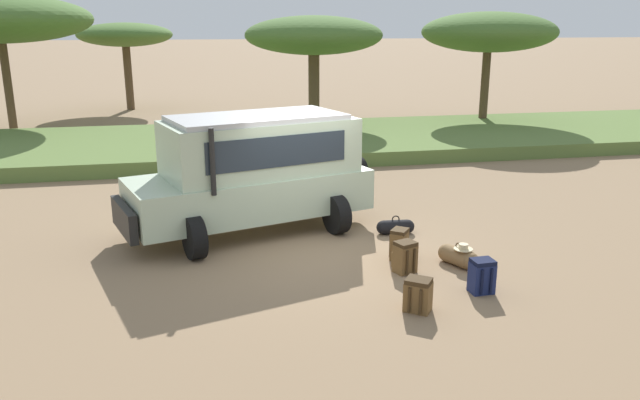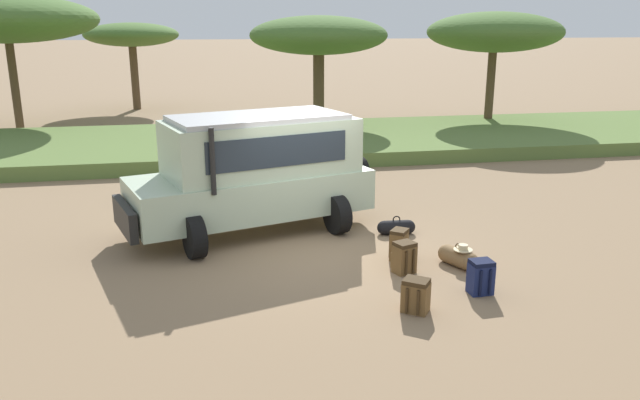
{
  "view_description": "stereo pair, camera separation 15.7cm",
  "coord_description": "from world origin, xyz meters",
  "px_view_note": "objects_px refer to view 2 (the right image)",
  "views": [
    {
      "loc": [
        -2.24,
        -11.01,
        4.24
      ],
      "look_at": [
        0.04,
        0.11,
        1.0
      ],
      "focal_mm": 35.0,
      "sensor_mm": 36.0,
      "label": 1
    },
    {
      "loc": [
        -2.08,
        -11.04,
        4.24
      ],
      "look_at": [
        0.04,
        0.11,
        1.0
      ],
      "focal_mm": 35.0,
      "sensor_mm": 36.0,
      "label": 2
    }
  ],
  "objects_px": {
    "backpack_beside_front_wheel": "(404,258)",
    "backpack_cluster_center": "(480,277)",
    "safari_vehicle": "(255,170)",
    "duffel_bag_soft_canvas": "(396,227)",
    "acacia_tree_left_mid": "(132,35)",
    "acacia_tree_centre_back": "(319,36)",
    "acacia_tree_far_left": "(6,19)",
    "backpack_near_rear_wheel": "(400,245)",
    "duffel_bag_low_black_case": "(458,257)",
    "acacia_tree_right_mid": "(494,32)",
    "backpack_outermost": "(416,296)"
  },
  "relations": [
    {
      "from": "backpack_near_rear_wheel",
      "to": "backpack_outermost",
      "type": "height_order",
      "value": "backpack_near_rear_wheel"
    },
    {
      "from": "backpack_outermost",
      "to": "duffel_bag_soft_canvas",
      "type": "height_order",
      "value": "backpack_outermost"
    },
    {
      "from": "acacia_tree_far_left",
      "to": "acacia_tree_left_mid",
      "type": "height_order",
      "value": "acacia_tree_far_left"
    },
    {
      "from": "backpack_cluster_center",
      "to": "backpack_outermost",
      "type": "distance_m",
      "value": 1.32
    },
    {
      "from": "acacia_tree_right_mid",
      "to": "duffel_bag_low_black_case",
      "type": "bearing_deg",
      "value": -117.15
    },
    {
      "from": "backpack_beside_front_wheel",
      "to": "backpack_cluster_center",
      "type": "bearing_deg",
      "value": -48.21
    },
    {
      "from": "safari_vehicle",
      "to": "acacia_tree_right_mid",
      "type": "relative_size",
      "value": 1.01
    },
    {
      "from": "backpack_cluster_center",
      "to": "acacia_tree_centre_back",
      "type": "height_order",
      "value": "acacia_tree_centre_back"
    },
    {
      "from": "duffel_bag_low_black_case",
      "to": "acacia_tree_right_mid",
      "type": "distance_m",
      "value": 16.21
    },
    {
      "from": "acacia_tree_left_mid",
      "to": "acacia_tree_centre_back",
      "type": "height_order",
      "value": "acacia_tree_centre_back"
    },
    {
      "from": "duffel_bag_soft_canvas",
      "to": "backpack_near_rear_wheel",
      "type": "bearing_deg",
      "value": -105.15
    },
    {
      "from": "backpack_beside_front_wheel",
      "to": "duffel_bag_soft_canvas",
      "type": "relative_size",
      "value": 0.71
    },
    {
      "from": "backpack_near_rear_wheel",
      "to": "acacia_tree_centre_back",
      "type": "relative_size",
      "value": 0.11
    },
    {
      "from": "backpack_near_rear_wheel",
      "to": "acacia_tree_right_mid",
      "type": "xyz_separation_m",
      "value": [
        8.14,
        13.54,
        3.57
      ]
    },
    {
      "from": "backpack_beside_front_wheel",
      "to": "acacia_tree_centre_back",
      "type": "relative_size",
      "value": 0.11
    },
    {
      "from": "backpack_near_rear_wheel",
      "to": "acacia_tree_centre_back",
      "type": "height_order",
      "value": "acacia_tree_centre_back"
    },
    {
      "from": "acacia_tree_right_mid",
      "to": "backpack_outermost",
      "type": "bearing_deg",
      "value": -118.69
    },
    {
      "from": "backpack_cluster_center",
      "to": "acacia_tree_far_left",
      "type": "relative_size",
      "value": 0.08
    },
    {
      "from": "backpack_near_rear_wheel",
      "to": "duffel_bag_soft_canvas",
      "type": "height_order",
      "value": "backpack_near_rear_wheel"
    },
    {
      "from": "duffel_bag_low_black_case",
      "to": "acacia_tree_centre_back",
      "type": "xyz_separation_m",
      "value": [
        0.17,
        14.45,
        3.56
      ]
    },
    {
      "from": "backpack_outermost",
      "to": "acacia_tree_left_mid",
      "type": "xyz_separation_m",
      "value": [
        -6.24,
        24.64,
        3.37
      ]
    },
    {
      "from": "backpack_beside_front_wheel",
      "to": "acacia_tree_far_left",
      "type": "relative_size",
      "value": 0.08
    },
    {
      "from": "safari_vehicle",
      "to": "backpack_beside_front_wheel",
      "type": "bearing_deg",
      "value": -50.62
    },
    {
      "from": "backpack_cluster_center",
      "to": "backpack_near_rear_wheel",
      "type": "height_order",
      "value": "backpack_near_rear_wheel"
    },
    {
      "from": "duffel_bag_soft_canvas",
      "to": "acacia_tree_left_mid",
      "type": "distance_m",
      "value": 22.54
    },
    {
      "from": "acacia_tree_far_left",
      "to": "acacia_tree_right_mid",
      "type": "relative_size",
      "value": 1.37
    },
    {
      "from": "backpack_cluster_center",
      "to": "duffel_bag_soft_canvas",
      "type": "relative_size",
      "value": 0.71
    },
    {
      "from": "backpack_cluster_center",
      "to": "acacia_tree_far_left",
      "type": "xyz_separation_m",
      "value": [
        -11.41,
        17.74,
        4.09
      ]
    },
    {
      "from": "backpack_near_rear_wheel",
      "to": "duffel_bag_low_black_case",
      "type": "bearing_deg",
      "value": -28.63
    },
    {
      "from": "duffel_bag_low_black_case",
      "to": "acacia_tree_right_mid",
      "type": "bearing_deg",
      "value": 62.85
    },
    {
      "from": "acacia_tree_left_mid",
      "to": "acacia_tree_centre_back",
      "type": "bearing_deg",
      "value": -47.91
    },
    {
      "from": "backpack_outermost",
      "to": "duffel_bag_low_black_case",
      "type": "relative_size",
      "value": 0.65
    },
    {
      "from": "safari_vehicle",
      "to": "acacia_tree_centre_back",
      "type": "bearing_deg",
      "value": 73.16
    },
    {
      "from": "safari_vehicle",
      "to": "acacia_tree_right_mid",
      "type": "height_order",
      "value": "acacia_tree_right_mid"
    },
    {
      "from": "backpack_beside_front_wheel",
      "to": "acacia_tree_left_mid",
      "type": "xyz_separation_m",
      "value": [
        -6.54,
        23.14,
        3.35
      ]
    },
    {
      "from": "backpack_cluster_center",
      "to": "acacia_tree_left_mid",
      "type": "relative_size",
      "value": 0.12
    },
    {
      "from": "backpack_outermost",
      "to": "duffel_bag_soft_canvas",
      "type": "distance_m",
      "value": 3.61
    },
    {
      "from": "acacia_tree_centre_back",
      "to": "backpack_cluster_center",
      "type": "bearing_deg",
      "value": -91.03
    },
    {
      "from": "safari_vehicle",
      "to": "acacia_tree_right_mid",
      "type": "distance_m",
      "value": 15.7
    },
    {
      "from": "backpack_beside_front_wheel",
      "to": "acacia_tree_right_mid",
      "type": "distance_m",
      "value": 16.77
    },
    {
      "from": "safari_vehicle",
      "to": "acacia_tree_centre_back",
      "type": "distance_m",
      "value": 12.48
    },
    {
      "from": "backpack_cluster_center",
      "to": "duffel_bag_soft_canvas",
      "type": "bearing_deg",
      "value": 98.22
    },
    {
      "from": "backpack_beside_front_wheel",
      "to": "backpack_cluster_center",
      "type": "distance_m",
      "value": 1.42
    },
    {
      "from": "backpack_beside_front_wheel",
      "to": "acacia_tree_centre_back",
      "type": "height_order",
      "value": "acacia_tree_centre_back"
    },
    {
      "from": "acacia_tree_left_mid",
      "to": "acacia_tree_centre_back",
      "type": "distance_m",
      "value": 11.58
    },
    {
      "from": "backpack_outermost",
      "to": "duffel_bag_low_black_case",
      "type": "xyz_separation_m",
      "value": [
        1.36,
        1.59,
        -0.08
      ]
    },
    {
      "from": "duffel_bag_low_black_case",
      "to": "acacia_tree_centre_back",
      "type": "distance_m",
      "value": 14.89
    },
    {
      "from": "backpack_near_rear_wheel",
      "to": "backpack_outermost",
      "type": "relative_size",
      "value": 1.12
    },
    {
      "from": "safari_vehicle",
      "to": "duffel_bag_soft_canvas",
      "type": "distance_m",
      "value": 3.15
    },
    {
      "from": "safari_vehicle",
      "to": "backpack_outermost",
      "type": "distance_m",
      "value": 4.89
    }
  ]
}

